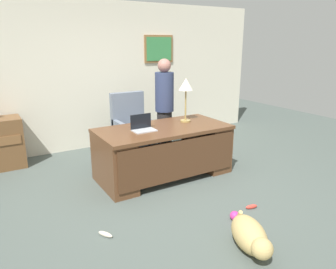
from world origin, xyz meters
The scene contains 11 objects.
ground_plane centered at (0.00, 0.00, 0.00)m, with size 12.00×12.00×0.00m, color #4C5651.
back_wall centered at (0.01, 2.60, 1.35)m, with size 7.00×0.16×2.70m.
desk centered at (0.21, 0.60, 0.42)m, with size 1.95×0.96×0.76m.
armchair centered at (0.16, 1.64, 0.50)m, with size 0.60×0.59×1.13m.
person_standing centered at (0.68, 1.40, 0.88)m, with size 0.32×0.32×1.70m.
dog_lying centered at (0.01, -1.40, 0.16)m, with size 0.49×0.71×0.30m.
laptop centered at (-0.13, 0.64, 0.82)m, with size 0.32×0.22×0.22m.
desk_lamp centered at (0.68, 0.76, 1.30)m, with size 0.22×0.22×0.68m.
dog_toy_ball centered at (0.26, -0.91, 0.05)m, with size 0.11×0.11×0.11m, color #D8338C.
dog_toy_bone centered at (-1.13, -0.45, 0.03)m, with size 0.18×0.05×0.05m, color beige.
dog_toy_plush centered at (0.62, -0.81, 0.03)m, with size 0.16×0.05×0.05m, color #E53F33.
Camera 1 is at (-2.08, -3.32, 1.98)m, focal length 34.33 mm.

